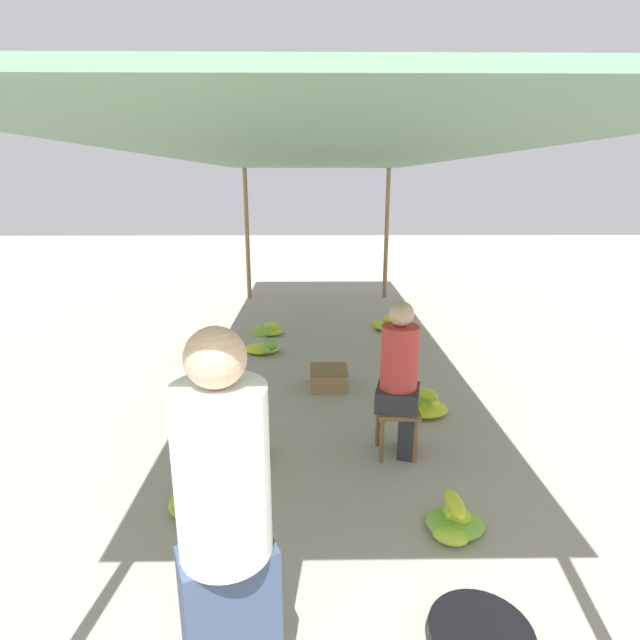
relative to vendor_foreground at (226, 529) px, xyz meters
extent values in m
cylinder|color=olive|center=(-0.92, 7.90, 0.32)|extent=(0.08, 0.08, 2.45)
cylinder|color=olive|center=(1.74, 7.90, 0.32)|extent=(0.08, 0.08, 2.45)
cube|color=#567A60|center=(0.41, 3.79, 1.57)|extent=(3.06, 8.63, 0.04)
cube|color=#384766|center=(0.00, 0.00, -0.50)|extent=(0.44, 0.35, 0.81)
cylinder|color=white|center=(0.00, 0.00, 0.26)|extent=(0.48, 0.48, 0.70)
sphere|color=tan|center=(0.00, 0.00, 0.72)|extent=(0.23, 0.23, 0.23)
cube|color=brown|center=(1.03, 2.07, -0.50)|extent=(0.34, 0.34, 0.04)
cylinder|color=brown|center=(0.90, 1.94, -0.71)|extent=(0.04, 0.04, 0.38)
cylinder|color=brown|center=(1.17, 1.94, -0.71)|extent=(0.04, 0.04, 0.38)
cylinder|color=brown|center=(0.90, 2.21, -0.71)|extent=(0.04, 0.04, 0.38)
cylinder|color=brown|center=(1.17, 2.21, -0.71)|extent=(0.04, 0.04, 0.38)
cube|color=#2D2D33|center=(1.13, 2.10, -0.69)|extent=(0.21, 0.33, 0.42)
cube|color=#2D2D33|center=(1.03, 2.07, -0.39)|extent=(0.41, 0.41, 0.18)
cylinder|color=#BF3833|center=(1.03, 2.07, -0.04)|extent=(0.36, 0.36, 0.52)
sphere|color=tan|center=(1.03, 2.07, 0.32)|extent=(0.20, 0.20, 0.20)
cylinder|color=black|center=(1.16, 0.24, -0.84)|extent=(0.51, 0.51, 0.12)
ellipsoid|color=#7EB736|center=(-0.34, 4.68, -0.62)|extent=(0.29, 0.22, 0.13)
ellipsoid|color=#77B437|center=(-0.29, 4.56, -0.81)|extent=(0.17, 0.34, 0.12)
ellipsoid|color=#75B337|center=(-0.22, 4.62, -0.78)|extent=(0.23, 0.30, 0.13)
ellipsoid|color=#7BB636|center=(-0.19, 4.69, -0.80)|extent=(0.17, 0.24, 0.09)
ellipsoid|color=yellow|center=(-0.35, 4.67, -0.85)|extent=(0.46, 0.40, 0.10)
ellipsoid|color=#A3C62F|center=(-0.46, 1.36, -0.68)|extent=(0.23, 0.26, 0.13)
ellipsoid|color=#A8C72E|center=(-0.47, 1.26, -0.75)|extent=(0.16, 0.23, 0.10)
ellipsoid|color=#7EB736|center=(-0.46, 1.26, -0.82)|extent=(0.32, 0.14, 0.09)
ellipsoid|color=yellow|center=(-0.38, 1.35, -0.67)|extent=(0.24, 0.35, 0.11)
ellipsoid|color=#A4C62F|center=(-0.41, 1.36, -0.85)|extent=(0.52, 0.46, 0.10)
ellipsoid|color=#A6C72E|center=(-0.27, 1.96, -0.76)|extent=(0.26, 0.22, 0.10)
ellipsoid|color=#90BE32|center=(-0.47, 2.01, -0.84)|extent=(0.28, 0.23, 0.10)
ellipsoid|color=#ACC92D|center=(-0.26, 2.05, -0.78)|extent=(0.31, 0.22, 0.12)
ellipsoid|color=#BBCF2B|center=(-0.29, 1.93, -0.71)|extent=(0.22, 0.17, 0.10)
ellipsoid|color=#90BE32|center=(-0.14, 2.01, -0.82)|extent=(0.34, 0.24, 0.13)
ellipsoid|color=yellow|center=(-0.17, 1.99, -0.77)|extent=(0.23, 0.29, 0.09)
ellipsoid|color=yellow|center=(-0.36, 2.13, -0.85)|extent=(0.22, 0.32, 0.10)
ellipsoid|color=#90BE32|center=(-0.31, 1.98, -0.85)|extent=(0.43, 0.38, 0.10)
ellipsoid|color=#9FC430|center=(-0.29, 5.45, -0.80)|extent=(0.26, 0.24, 0.13)
ellipsoid|color=#96C031|center=(-0.32, 5.53, -0.85)|extent=(0.35, 0.34, 0.10)
ellipsoid|color=#BDD02A|center=(-0.28, 5.47, -0.77)|extent=(0.29, 0.24, 0.12)
ellipsoid|color=#AFCA2D|center=(-0.37, 5.50, -0.82)|extent=(0.31, 0.15, 0.13)
ellipsoid|color=#7FB735|center=(-0.40, 5.52, -0.83)|extent=(0.27, 0.28, 0.15)
ellipsoid|color=#B4CC2C|center=(-0.29, 5.45, -0.85)|extent=(0.35, 0.31, 0.10)
ellipsoid|color=#9FC430|center=(1.21, 0.98, -0.84)|extent=(0.26, 0.20, 0.10)
ellipsoid|color=#9FC430|center=(1.29, 1.13, -0.78)|extent=(0.24, 0.25, 0.10)
ellipsoid|color=#B1CB2C|center=(1.28, 1.16, -0.78)|extent=(0.20, 0.23, 0.14)
ellipsoid|color=#BFD12A|center=(1.27, 1.13, -0.72)|extent=(0.14, 0.29, 0.12)
ellipsoid|color=#77B437|center=(1.28, 1.11, -0.85)|extent=(0.38, 0.34, 0.10)
ellipsoid|color=#CCD628|center=(1.50, 2.83, -0.81)|extent=(0.24, 0.21, 0.11)
ellipsoid|color=#84B934|center=(1.43, 2.88, -0.80)|extent=(0.26, 0.31, 0.13)
ellipsoid|color=#ABC92E|center=(1.45, 2.79, -0.68)|extent=(0.28, 0.32, 0.10)
ellipsoid|color=#CAD528|center=(1.34, 2.92, -0.81)|extent=(0.34, 0.28, 0.11)
ellipsoid|color=#C8D428|center=(1.44, 2.83, -0.85)|extent=(0.48, 0.42, 0.10)
ellipsoid|color=#C5D329|center=(1.64, 5.72, -0.81)|extent=(0.22, 0.17, 0.15)
ellipsoid|color=#A2C52F|center=(1.42, 5.54, -0.83)|extent=(0.30, 0.29, 0.10)
ellipsoid|color=#C8D428|center=(1.36, 5.72, -0.83)|extent=(0.26, 0.18, 0.13)
ellipsoid|color=#B7CD2B|center=(1.55, 5.75, -0.79)|extent=(0.31, 0.19, 0.13)
ellipsoid|color=#C7D428|center=(1.51, 5.68, -0.72)|extent=(0.16, 0.26, 0.10)
ellipsoid|color=#A5C62F|center=(1.51, 5.68, -0.85)|extent=(0.43, 0.38, 0.10)
cube|color=#9E7A4C|center=(0.52, 3.48, -0.80)|extent=(0.39, 0.39, 0.20)
cube|color=brown|center=(0.52, 3.48, -0.69)|extent=(0.41, 0.41, 0.02)
camera|label=1|loc=(0.35, -1.67, 1.33)|focal=28.00mm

